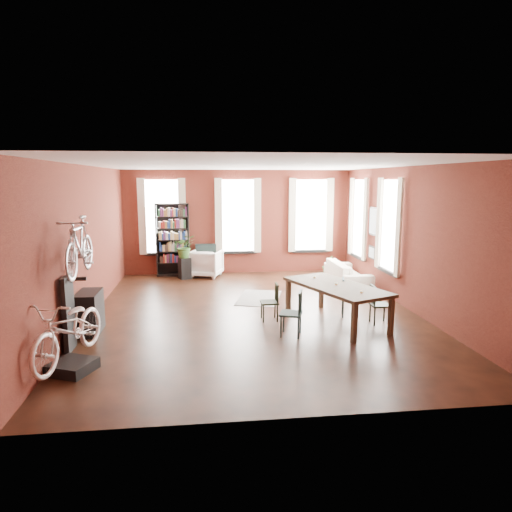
{
  "coord_description": "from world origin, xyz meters",
  "views": [
    {
      "loc": [
        -1.11,
        -9.62,
        2.9
      ],
      "look_at": [
        0.1,
        0.6,
        1.17
      ],
      "focal_mm": 32.0,
      "sensor_mm": 36.0,
      "label": 1
    }
  ],
  "objects": [
    {
      "name": "plant_on_stand",
      "position": [
        -1.63,
        3.77,
        0.89
      ],
      "size": [
        0.76,
        0.81,
        0.53
      ],
      "primitive_type": "imported",
      "rotation": [
        0.0,
        0.0,
        0.26
      ],
      "color": "#346126",
      "rests_on": "plant_stand"
    },
    {
      "name": "plant_small",
      "position": [
        2.95,
        0.19,
        0.07
      ],
      "size": [
        0.29,
        0.43,
        0.14
      ],
      "primitive_type": "imported",
      "rotation": [
        0.0,
        0.0,
        0.23
      ],
      "color": "#275120",
      "rests_on": "ground"
    },
    {
      "name": "room",
      "position": [
        0.25,
        0.62,
        2.14
      ],
      "size": [
        9.0,
        9.04,
        3.22
      ],
      "color": "black",
      "rests_on": "ground"
    },
    {
      "name": "bike_wall_rack",
      "position": [
        -3.4,
        -1.8,
        0.65
      ],
      "size": [
        0.16,
        0.6,
        1.3
      ],
      "primitive_type": "cube",
      "color": "black",
      "rests_on": "ground"
    },
    {
      "name": "dining_chair_c",
      "position": [
        2.44,
        -1.03,
        0.4
      ],
      "size": [
        0.39,
        0.39,
        0.79
      ],
      "primitive_type": "cube",
      "rotation": [
        0.0,
        0.0,
        1.52
      ],
      "color": "black",
      "rests_on": "ground"
    },
    {
      "name": "cream_sofa",
      "position": [
        2.95,
        2.6,
        0.41
      ],
      "size": [
        0.61,
        2.08,
        0.81
      ],
      "primitive_type": "imported",
      "rotation": [
        0.0,
        0.0,
        1.57
      ],
      "color": "beige",
      "rests_on": "ground"
    },
    {
      "name": "console_table",
      "position": [
        -3.28,
        -0.9,
        0.4
      ],
      "size": [
        0.4,
        0.8,
        0.8
      ],
      "primitive_type": "cube",
      "color": "black",
      "rests_on": "ground"
    },
    {
      "name": "striped_rug",
      "position": [
        0.26,
        1.27,
        0.01
      ],
      "size": [
        1.36,
        1.76,
        0.01
      ],
      "primitive_type": "cube",
      "rotation": [
        0.0,
        0.0,
        -0.27
      ],
      "color": "black",
      "rests_on": "ground"
    },
    {
      "name": "bookshelf",
      "position": [
        -2.0,
        4.3,
        1.1
      ],
      "size": [
        1.0,
        0.32,
        2.2
      ],
      "primitive_type": "cube",
      "color": "black",
      "rests_on": "ground"
    },
    {
      "name": "bicycle_hung",
      "position": [
        -3.15,
        -1.8,
        2.13
      ],
      "size": [
        0.47,
        1.0,
        1.66
      ],
      "primitive_type": "imported",
      "color": "#A5A8AD",
      "rests_on": "bike_wall_rack"
    },
    {
      "name": "plant_stand",
      "position": [
        -1.64,
        3.75,
        0.31
      ],
      "size": [
        0.41,
        0.41,
        0.63
      ],
      "primitive_type": "cube",
      "rotation": [
        0.0,
        0.0,
        0.38
      ],
      "color": "black",
      "rests_on": "ground"
    },
    {
      "name": "dining_chair_a",
      "position": [
        0.51,
        -1.52,
        0.43
      ],
      "size": [
        0.5,
        0.5,
        0.86
      ],
      "primitive_type": "cube",
      "rotation": [
        0.0,
        0.0,
        -1.9
      ],
      "color": "#173332",
      "rests_on": "ground"
    },
    {
      "name": "dining_chair_b",
      "position": [
        0.25,
        -0.53,
        0.39
      ],
      "size": [
        0.36,
        0.36,
        0.77
      ],
      "primitive_type": "cube",
      "rotation": [
        0.0,
        0.0,
        -1.56
      ],
      "color": "black",
      "rests_on": "ground"
    },
    {
      "name": "bicycle_floor",
      "position": [
        -3.13,
        -2.73,
        1.14
      ],
      "size": [
        0.9,
        1.15,
        1.93
      ],
      "primitive_type": "imported",
      "rotation": [
        0.0,
        0.0,
        -0.25
      ],
      "color": "silver",
      "rests_on": "bike_trainer"
    },
    {
      "name": "dining_chair_d",
      "position": [
        2.01,
        -0.45,
        0.41
      ],
      "size": [
        0.47,
        0.47,
        0.82
      ],
      "primitive_type": "cube",
      "rotation": [
        0.0,
        0.0,
        1.31
      ],
      "color": "#193537",
      "rests_on": "ground"
    },
    {
      "name": "dining_table",
      "position": [
        1.56,
        -0.89,
        0.4
      ],
      "size": [
        1.86,
        2.57,
        0.8
      ],
      "primitive_type": "cube",
      "rotation": [
        0.0,
        0.0,
        0.38
      ],
      "color": "#483D2B",
      "rests_on": "ground"
    },
    {
      "name": "white_armchair",
      "position": [
        -1.01,
        4.0,
        0.45
      ],
      "size": [
        1.08,
        1.05,
        0.89
      ],
      "primitive_type": "imported",
      "rotation": [
        0.0,
        0.0,
        2.82
      ],
      "color": "white",
      "rests_on": "ground"
    },
    {
      "name": "bike_trainer",
      "position": [
        -3.12,
        -2.76,
        0.08
      ],
      "size": [
        0.77,
        0.77,
        0.17
      ],
      "primitive_type": "cube",
      "rotation": [
        0.0,
        0.0,
        -0.41
      ],
      "color": "black",
      "rests_on": "ground"
    },
    {
      "name": "plant_by_sofa",
      "position": [
        2.69,
        3.75,
        0.14
      ],
      "size": [
        0.53,
        0.69,
        0.27
      ],
      "primitive_type": "imported",
      "rotation": [
        0.0,
        0.0,
        0.35
      ],
      "color": "#356227",
      "rests_on": "ground"
    }
  ]
}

